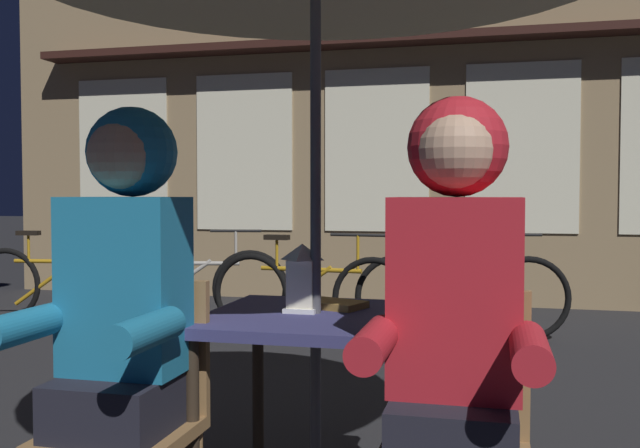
% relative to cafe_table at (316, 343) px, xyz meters
% --- Properties ---
extents(cafe_table, '(0.72, 0.72, 0.74)m').
position_rel_cafe_table_xyz_m(cafe_table, '(0.00, 0.00, 0.00)').
color(cafe_table, navy).
rests_on(cafe_table, ground_plane).
extents(lantern, '(0.11, 0.11, 0.23)m').
position_rel_cafe_table_xyz_m(lantern, '(-0.05, 0.02, 0.22)').
color(lantern, white).
rests_on(lantern, cafe_table).
extents(chair_left, '(0.40, 0.40, 0.87)m').
position_rel_cafe_table_xyz_m(chair_left, '(-0.48, -0.37, -0.15)').
color(chair_left, olive).
rests_on(chair_left, ground_plane).
extents(chair_right, '(0.40, 0.40, 0.87)m').
position_rel_cafe_table_xyz_m(chair_right, '(0.48, -0.37, -0.15)').
color(chair_right, olive).
rests_on(chair_right, ground_plane).
extents(person_left_hooded, '(0.45, 0.56, 1.40)m').
position_rel_cafe_table_xyz_m(person_left_hooded, '(-0.48, -0.43, 0.21)').
color(person_left_hooded, black).
rests_on(person_left_hooded, ground_plane).
extents(person_right_hooded, '(0.45, 0.56, 1.40)m').
position_rel_cafe_table_xyz_m(person_right_hooded, '(0.48, -0.43, 0.21)').
color(person_right_hooded, black).
rests_on(person_right_hooded, ground_plane).
extents(shopfront_building, '(10.00, 0.93, 6.20)m').
position_rel_cafe_table_xyz_m(shopfront_building, '(0.11, 5.40, 2.45)').
color(shopfront_building, '#937A56').
rests_on(shopfront_building, ground_plane).
extents(bicycle_nearest, '(1.67, 0.25, 0.84)m').
position_rel_cafe_table_xyz_m(bicycle_nearest, '(-3.17, 3.25, -0.29)').
color(bicycle_nearest, black).
rests_on(bicycle_nearest, ground_plane).
extents(bicycle_second, '(1.65, 0.40, 0.84)m').
position_rel_cafe_table_xyz_m(bicycle_second, '(-1.96, 3.37, -0.29)').
color(bicycle_second, black).
rests_on(bicycle_second, ground_plane).
extents(bicycle_third, '(1.68, 0.19, 0.84)m').
position_rel_cafe_table_xyz_m(bicycle_third, '(-0.83, 3.11, -0.29)').
color(bicycle_third, black).
rests_on(bicycle_third, ground_plane).
extents(bicycle_fourth, '(1.67, 0.30, 0.84)m').
position_rel_cafe_table_xyz_m(bicycle_fourth, '(0.33, 3.35, -0.29)').
color(bicycle_fourth, black).
rests_on(bicycle_fourth, ground_plane).
extents(book, '(0.24, 0.20, 0.02)m').
position_rel_cafe_table_xyz_m(book, '(0.04, 0.12, 0.11)').
color(book, olive).
rests_on(book, cafe_table).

